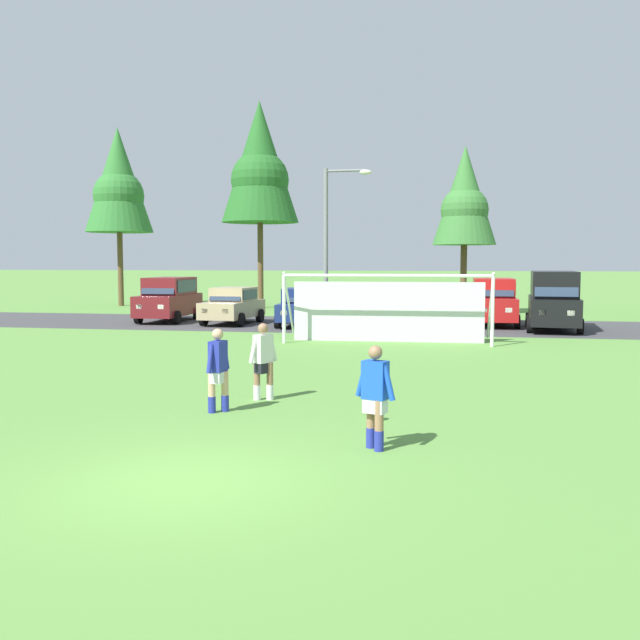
% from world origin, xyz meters
% --- Properties ---
extents(ground_plane, '(400.00, 400.00, 0.00)m').
position_xyz_m(ground_plane, '(0.00, 15.00, 0.00)').
color(ground_plane, '#598C3D').
extents(parking_lot_strip, '(52.00, 8.40, 0.01)m').
position_xyz_m(parking_lot_strip, '(0.00, 23.55, 0.00)').
color(parking_lot_strip, '#3D3D3F').
rests_on(parking_lot_strip, ground).
extents(soccer_ball, '(0.22, 0.22, 0.22)m').
position_xyz_m(soccer_ball, '(2.16, 4.13, 0.11)').
color(soccer_ball, white).
rests_on(soccer_ball, ground).
extents(soccer_goal, '(7.48, 2.21, 2.57)m').
position_xyz_m(soccer_goal, '(1.11, 16.72, 1.29)').
color(soccer_goal, white).
rests_on(soccer_goal, ground).
extents(player_striker_near, '(0.51, 0.63, 1.64)m').
position_xyz_m(player_striker_near, '(-0.46, 5.56, 0.82)').
color(player_striker_near, '#936B4C').
rests_on(player_striker_near, ground).
extents(player_midfield_center, '(0.68, 0.42, 1.64)m').
position_xyz_m(player_midfield_center, '(2.31, 2.08, 0.82)').
color(player_midfield_center, '#936B4C').
rests_on(player_midfield_center, ground).
extents(player_defender_far, '(0.36, 0.72, 1.64)m').
position_xyz_m(player_defender_far, '(-1.00, 4.22, 0.82)').
color(player_defender_far, tan).
rests_on(player_defender_far, ground).
extents(parked_car_slot_far_left, '(2.23, 4.65, 2.16)m').
position_xyz_m(parked_car_slot_far_left, '(-10.27, 23.70, 1.11)').
color(parked_car_slot_far_left, maroon).
rests_on(parked_car_slot_far_left, ground).
extents(parked_car_slot_left, '(2.25, 4.31, 1.72)m').
position_xyz_m(parked_car_slot_left, '(-6.77, 22.98, 0.88)').
color(parked_car_slot_left, tan).
rests_on(parked_car_slot_left, ground).
extents(parked_car_slot_center_left, '(2.24, 4.31, 1.72)m').
position_xyz_m(parked_car_slot_center_left, '(-3.30, 22.51, 0.88)').
color(parked_car_slot_center_left, navy).
rests_on(parked_car_slot_center_left, ground).
extents(parked_car_slot_center, '(2.21, 4.29, 1.72)m').
position_xyz_m(parked_car_slot_center, '(-0.44, 24.25, 0.88)').
color(parked_car_slot_center, '#B2B2BC').
rests_on(parked_car_slot_center, ground).
extents(parked_car_slot_center_right, '(2.18, 4.27, 1.72)m').
position_xyz_m(parked_car_slot_center_right, '(2.35, 23.68, 0.88)').
color(parked_car_slot_center_right, '#194C2D').
rests_on(parked_car_slot_center_right, ground).
extents(parked_car_slot_right, '(2.16, 4.61, 2.16)m').
position_xyz_m(parked_car_slot_right, '(5.25, 24.47, 1.11)').
color(parked_car_slot_right, red).
rests_on(parked_car_slot_right, ground).
extents(parked_car_slot_far_right, '(2.48, 4.94, 2.52)m').
position_xyz_m(parked_car_slot_far_right, '(7.66, 22.62, 1.34)').
color(parked_car_slot_far_right, black).
rests_on(parked_car_slot_far_right, ground).
extents(tree_left_edge, '(4.38, 4.38, 11.67)m').
position_xyz_m(tree_left_edge, '(-18.26, 34.56, 8.03)').
color(tree_left_edge, brown).
rests_on(tree_left_edge, ground).
extents(tree_mid_left, '(4.86, 4.86, 12.95)m').
position_xyz_m(tree_mid_left, '(-8.64, 34.50, 8.91)').
color(tree_mid_left, brown).
rests_on(tree_mid_left, ground).
extents(tree_center_back, '(3.47, 3.47, 9.25)m').
position_xyz_m(tree_center_back, '(3.96, 31.06, 6.36)').
color(tree_center_back, brown).
rests_on(tree_center_back, ground).
extents(street_lamp, '(2.00, 0.32, 6.65)m').
position_xyz_m(street_lamp, '(-1.46, 19.40, 3.46)').
color(street_lamp, slate).
rests_on(street_lamp, ground).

